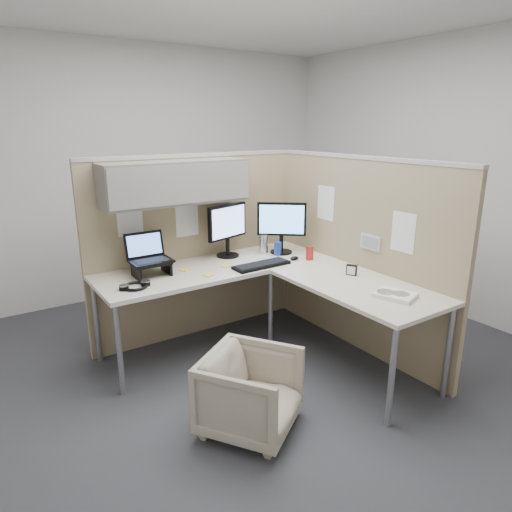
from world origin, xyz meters
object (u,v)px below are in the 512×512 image
office_chair (251,389)px  keyboard (261,265)px  desk (267,279)px  monitor_left (227,226)px

office_chair → keyboard: (0.69, 0.88, 0.46)m
desk → monitor_left: 0.68m
office_chair → monitor_left: monitor_left is taller
desk → office_chair: desk is taller
keyboard → monitor_left: bearing=99.4°
office_chair → monitor_left: bearing=30.9°
monitor_left → office_chair: bearing=-131.0°
office_chair → monitor_left: (0.61, 1.30, 0.72)m
office_chair → keyboard: 1.21m
desk → monitor_left: monitor_left is taller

